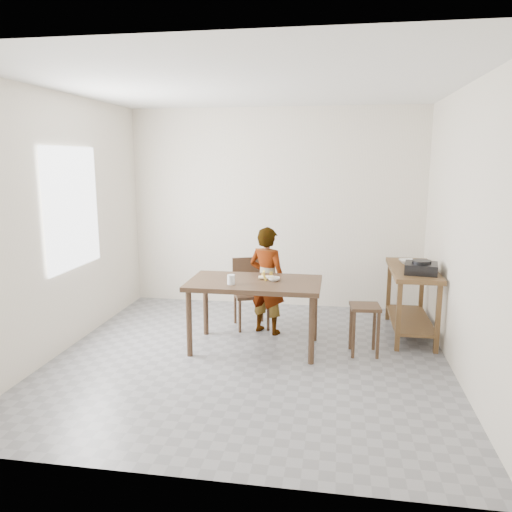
% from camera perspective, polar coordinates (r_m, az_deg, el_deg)
% --- Properties ---
extents(floor, '(4.00, 4.00, 0.04)m').
position_cam_1_polar(floor, '(5.26, -0.72, -11.82)').
color(floor, gray).
rests_on(floor, ground).
extents(ceiling, '(4.00, 4.00, 0.04)m').
position_cam_1_polar(ceiling, '(4.89, -0.80, 19.23)').
color(ceiling, white).
rests_on(ceiling, wall_back).
extents(wall_back, '(4.00, 0.04, 2.70)m').
position_cam_1_polar(wall_back, '(6.88, 2.19, 5.43)').
color(wall_back, silver).
rests_on(wall_back, ground).
extents(wall_front, '(4.00, 0.04, 2.70)m').
position_cam_1_polar(wall_front, '(2.96, -7.61, -2.24)').
color(wall_front, silver).
rests_on(wall_front, ground).
extents(wall_left, '(0.04, 4.00, 2.70)m').
position_cam_1_polar(wall_left, '(5.61, -21.58, 3.38)').
color(wall_left, silver).
rests_on(wall_left, ground).
extents(wall_right, '(0.04, 4.00, 2.70)m').
position_cam_1_polar(wall_right, '(4.96, 22.91, 2.37)').
color(wall_right, silver).
rests_on(wall_right, ground).
extents(window_pane, '(0.02, 1.10, 1.30)m').
position_cam_1_polar(window_pane, '(5.74, -20.24, 5.14)').
color(window_pane, white).
rests_on(window_pane, wall_left).
extents(dining_table, '(1.40, 0.80, 0.75)m').
position_cam_1_polar(dining_table, '(5.40, -0.17, -6.73)').
color(dining_table, '#3F2A1B').
rests_on(dining_table, floor).
extents(prep_counter, '(0.50, 1.20, 0.80)m').
position_cam_1_polar(prep_counter, '(6.06, 17.30, -5.00)').
color(prep_counter, brown).
rests_on(prep_counter, floor).
extents(child, '(0.54, 0.46, 1.26)m').
position_cam_1_polar(child, '(5.81, 1.28, -2.82)').
color(child, white).
rests_on(child, floor).
extents(dining_chair, '(0.52, 0.52, 0.83)m').
position_cam_1_polar(dining_chair, '(6.05, -0.54, -4.35)').
color(dining_chair, '#3F2A1B').
rests_on(dining_chair, floor).
extents(stool, '(0.33, 0.33, 0.53)m').
position_cam_1_polar(stool, '(5.39, 12.25, -8.22)').
color(stool, '#3F2A1B').
rests_on(stool, floor).
extents(glass_tumbler, '(0.10, 0.10, 0.10)m').
position_cam_1_polar(glass_tumbler, '(5.15, -2.86, -2.70)').
color(glass_tumbler, white).
rests_on(glass_tumbler, dining_table).
extents(small_bowl, '(0.13, 0.13, 0.04)m').
position_cam_1_polar(small_bowl, '(5.30, 2.06, -2.65)').
color(small_bowl, white).
rests_on(small_bowl, dining_table).
extents(banana, '(0.20, 0.16, 0.06)m').
position_cam_1_polar(banana, '(5.34, 1.16, -2.39)').
color(banana, '#F5E65A').
rests_on(banana, dining_table).
extents(serving_bowl, '(0.23, 0.23, 0.05)m').
position_cam_1_polar(serving_bowl, '(6.18, 16.91, -0.62)').
color(serving_bowl, white).
rests_on(serving_bowl, prep_counter).
extents(gas_burner, '(0.39, 0.39, 0.11)m').
position_cam_1_polar(gas_burner, '(5.70, 18.35, -1.34)').
color(gas_burner, black).
rests_on(gas_burner, prep_counter).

